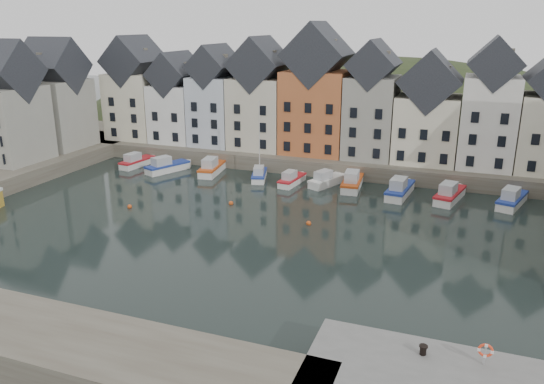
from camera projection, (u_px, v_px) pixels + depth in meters
The scene contains 18 objects.
ground at pixel (234, 234), 51.15m from camera, with size 260.00×260.00×0.00m, color black.
far_quay at pixel (318, 155), 77.64m from camera, with size 90.00×16.00×2.00m, color #524B3F.
hillside at pixel (351, 218), 106.61m from camera, with size 153.60×70.40×64.00m.
far_terrace at pixel (339, 104), 72.39m from camera, with size 72.37×8.16×17.78m.
left_terrace at pixel (33, 104), 72.45m from camera, with size 7.65×17.00×15.69m.
mooring_buoys at pixel (221, 211), 57.20m from camera, with size 20.50×5.50×0.50m.
boat_a at pixel (136, 162), 75.22m from camera, with size 2.54×6.04×2.25m.
boat_b at pixel (166, 167), 72.48m from camera, with size 4.33×6.60×2.44m.
boat_c at pixel (212, 168), 71.64m from camera, with size 3.03×6.91×2.56m.
boat_d at pixel (259, 175), 68.94m from camera, with size 3.17×5.64×10.30m.
boat_e at pixel (292, 180), 66.80m from camera, with size 2.27×5.54×2.07m.
boat_f at pixel (326, 180), 66.39m from camera, with size 3.90×6.08×2.24m.
boat_g at pixel (352, 182), 65.19m from camera, with size 2.68×6.95×2.61m.
boat_h at pixel (400, 190), 62.22m from camera, with size 2.81×7.02×2.63m.
boat_i at pixel (449, 195), 60.57m from camera, with size 3.47×6.90×2.54m.
boat_j at pixel (512, 200), 58.87m from camera, with size 3.77×6.77×2.48m.
mooring_bollard at pixel (423, 350), 29.19m from camera, with size 0.48×0.48×0.56m.
life_ring_post at pixel (485, 351), 28.13m from camera, with size 0.80×0.17×1.30m.
Camera 1 is at (19.96, -43.23, 19.47)m, focal length 35.00 mm.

